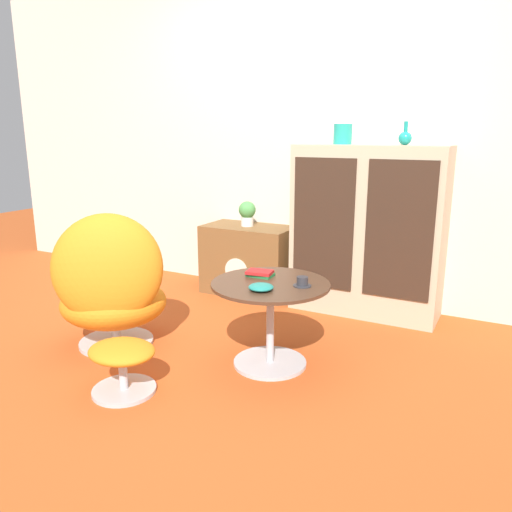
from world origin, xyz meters
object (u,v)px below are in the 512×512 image
egg_chair (111,287)px  vase_leftmost (343,134)px  book_stack (260,273)px  bowl (261,287)px  vase_inner_left (405,138)px  coffee_table (270,310)px  ottoman (122,359)px  potted_plant (247,212)px  sideboard (367,231)px  teacup (302,282)px  tv_console (249,260)px

egg_chair → vase_leftmost: 1.90m
book_stack → bowl: 0.26m
vase_inner_left → coffee_table: bearing=-111.7°
ottoman → coffee_table: 0.84m
coffee_table → potted_plant: bearing=124.4°
sideboard → vase_inner_left: bearing=1.0°
sideboard → bowl: size_ratio=9.14×
ottoman → bowl: bearing=41.9°
teacup → egg_chair: bearing=-166.7°
potted_plant → tv_console: bearing=-2.3°
tv_console → bowl: bearing=-58.7°
egg_chair → coffee_table: size_ratio=1.32×
potted_plant → teacup: (0.95, -1.10, -0.16)m
sideboard → bowl: 1.29m
sideboard → coffee_table: (-0.23, -1.12, -0.28)m
vase_inner_left → potted_plant: vase_inner_left is taller
sideboard → vase_inner_left: (0.22, 0.00, 0.66)m
vase_inner_left → teacup: vase_inner_left is taller
egg_chair → ottoman: (0.43, -0.39, -0.21)m
egg_chair → bowl: size_ratio=6.55×
tv_console → ottoman: tv_console is taller
tv_console → vase_inner_left: vase_inner_left is taller
ottoman → teacup: size_ratio=3.60×
sideboard → potted_plant: bearing=-179.9°
coffee_table → bowl: 0.23m
sideboard → teacup: size_ratio=12.28×
tv_console → ottoman: size_ratio=2.05×
vase_inner_left → teacup: bearing=-103.6°
sideboard → bowl: sideboard is taller
vase_inner_left → tv_console: bearing=-179.7°
coffee_table → vase_leftmost: 1.48m
ottoman → teacup: 1.02m
teacup → vase_leftmost: bearing=98.8°
egg_chair → coffee_table: 0.99m
potted_plant → bowl: potted_plant is taller
sideboard → bowl: bearing=-99.4°
ottoman → teacup: teacup is taller
book_stack → tv_console: bearing=121.9°
potted_plant → egg_chair: bearing=-98.1°
bowl → coffee_table: bearing=96.6°
coffee_table → teacup: size_ratio=6.68×
egg_chair → teacup: size_ratio=8.80×
sideboard → coffee_table: sideboard is taller
ottoman → teacup: bearing=43.0°
sideboard → coffee_table: size_ratio=1.84×
sideboard → potted_plant: size_ratio=6.07×
ottoman → vase_leftmost: bearing=73.0°
potted_plant → teacup: size_ratio=2.02×
ottoman → vase_leftmost: size_ratio=2.53×
potted_plant → ottoman: bearing=-82.3°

